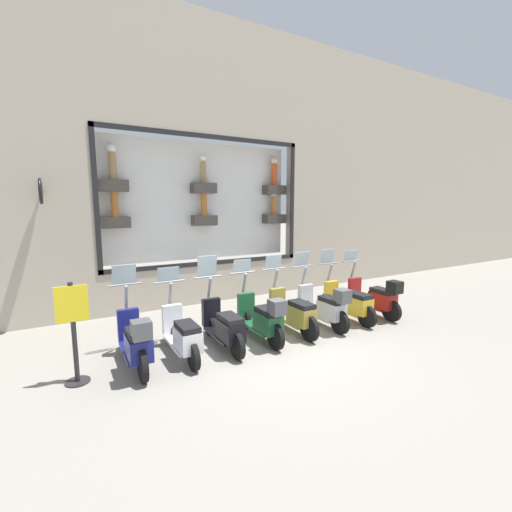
% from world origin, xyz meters
% --- Properties ---
extents(ground_plane, '(120.00, 120.00, 0.00)m').
position_xyz_m(ground_plane, '(0.00, 0.00, 0.00)').
color(ground_plane, gray).
extents(building_facade, '(1.19, 36.00, 7.65)m').
position_xyz_m(building_facade, '(3.60, 0.00, 3.89)').
color(building_facade, '#ADA08E').
rests_on(building_facade, ground_plane).
extents(scooter_red_0, '(1.80, 0.61, 1.54)m').
position_xyz_m(scooter_red_0, '(0.25, -3.10, 0.47)').
color(scooter_red_0, black).
rests_on(scooter_red_0, ground_plane).
extents(scooter_yellow_1, '(1.80, 0.61, 1.63)m').
position_xyz_m(scooter_yellow_1, '(0.31, -2.29, 0.43)').
color(scooter_yellow_1, black).
rests_on(scooter_yellow_1, ground_plane).
extents(scooter_silver_2, '(1.80, 0.60, 1.61)m').
position_xyz_m(scooter_silver_2, '(0.25, -1.47, 0.48)').
color(scooter_silver_2, black).
rests_on(scooter_silver_2, ground_plane).
extents(scooter_olive_3, '(1.81, 0.60, 1.59)m').
position_xyz_m(scooter_olive_3, '(0.31, -0.66, 0.44)').
color(scooter_olive_3, black).
rests_on(scooter_olive_3, ground_plane).
extents(scooter_green_4, '(1.80, 0.61, 1.55)m').
position_xyz_m(scooter_green_4, '(0.25, 0.15, 0.47)').
color(scooter_green_4, black).
rests_on(scooter_green_4, ground_plane).
extents(scooter_black_5, '(1.80, 0.60, 1.69)m').
position_xyz_m(scooter_black_5, '(0.31, 0.96, 0.43)').
color(scooter_black_5, black).
rests_on(scooter_black_5, ground_plane).
extents(scooter_white_6, '(1.79, 0.61, 1.52)m').
position_xyz_m(scooter_white_6, '(0.31, 1.77, 0.42)').
color(scooter_white_6, black).
rests_on(scooter_white_6, ground_plane).
extents(scooter_navy_7, '(1.81, 0.61, 1.64)m').
position_xyz_m(scooter_navy_7, '(0.26, 2.58, 0.48)').
color(scooter_navy_7, black).
rests_on(scooter_navy_7, ground_plane).
extents(shop_sign_post, '(0.36, 0.45, 1.58)m').
position_xyz_m(shop_sign_post, '(0.24, 3.47, 0.85)').
color(shop_sign_post, '#232326').
rests_on(shop_sign_post, ground_plane).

